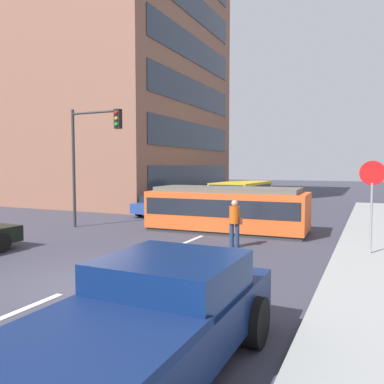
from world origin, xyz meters
name	(u,v)px	position (x,y,z in m)	size (l,w,h in m)	color
ground_plane	(226,226)	(0.00, 10.00, 0.00)	(120.00, 120.00, 0.00)	#3A3947
lane_stripe_0	(15,313)	(0.00, -2.00, 0.01)	(0.16, 2.40, 0.01)	silver
lane_stripe_1	(131,265)	(0.00, 2.00, 0.01)	(0.16, 2.40, 0.01)	silver
lane_stripe_2	(190,241)	(0.00, 6.00, 0.01)	(0.16, 2.40, 0.01)	silver
lane_stripe_3	(253,215)	(0.00, 14.69, 0.01)	(0.16, 2.40, 0.01)	silver
lane_stripe_4	(276,205)	(0.00, 20.69, 0.01)	(0.16, 2.40, 0.01)	silver
corner_building	(109,65)	(-13.88, 19.72, 11.20)	(15.62, 15.93, 22.40)	#8E5D49
streetcar_tram	(227,209)	(0.53, 8.69, 1.00)	(6.94, 2.82, 1.94)	#DB5723
city_bus	(242,193)	(-1.74, 18.01, 1.02)	(2.73, 5.96, 1.77)	gold
pedestrian_crossing	(235,221)	(1.91, 5.63, 0.94)	(0.48, 0.36, 1.67)	navy
pickup_truck_parked	(153,319)	(3.62, -2.86, 0.80)	(2.30, 5.01, 1.55)	#0F214E
parked_sedan_mid	(164,204)	(-4.81, 12.65, 0.62)	(2.07, 4.47, 1.19)	navy
parked_sedan_far	(199,195)	(-5.66, 19.58, 0.62)	(2.04, 4.15, 1.19)	silver
parked_sedan_furthest	(231,190)	(-5.43, 26.29, 0.62)	(2.03, 4.27, 1.19)	#0E2B97
stop_sign	(372,188)	(6.25, 5.95, 2.19)	(0.76, 0.07, 2.88)	gray
traffic_light_mast	(91,145)	(-5.33, 6.82, 3.78)	(2.73, 0.33, 5.44)	#333333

